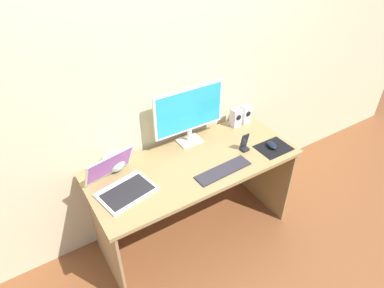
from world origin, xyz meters
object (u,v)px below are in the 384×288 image
(fishbowl, at_px, (114,161))
(phone_in_dock, at_px, (244,144))
(monitor, at_px, (189,112))
(speaker_near_monitor, at_px, (236,117))
(speaker_right, at_px, (245,114))
(mouse, at_px, (272,145))
(laptop, at_px, (121,183))
(keyboard_external, at_px, (223,170))

(fishbowl, height_order, phone_in_dock, fishbowl)
(monitor, xyz_separation_m, speaker_near_monitor, (0.44, -0.01, -0.18))
(monitor, height_order, speaker_right, monitor)
(speaker_near_monitor, bearing_deg, speaker_right, 0.00)
(speaker_near_monitor, distance_m, phone_in_dock, 0.34)
(monitor, relative_size, mouse, 5.75)
(speaker_right, height_order, speaker_near_monitor, speaker_right)
(laptop, bearing_deg, monitor, 18.17)
(phone_in_dock, bearing_deg, speaker_near_monitor, 63.46)
(keyboard_external, bearing_deg, speaker_right, 35.47)
(speaker_near_monitor, relative_size, phone_in_dock, 1.11)
(speaker_right, height_order, laptop, laptop)
(keyboard_external, xyz_separation_m, mouse, (0.47, 0.03, 0.02))
(fishbowl, relative_size, keyboard_external, 0.37)
(speaker_near_monitor, relative_size, laptop, 0.38)
(monitor, relative_size, laptop, 1.41)
(laptop, relative_size, phone_in_dock, 2.93)
(monitor, relative_size, phone_in_dock, 4.13)
(keyboard_external, bearing_deg, speaker_near_monitor, 41.58)
(fishbowl, bearing_deg, keyboard_external, -33.53)
(laptop, relative_size, keyboard_external, 0.96)
(speaker_right, xyz_separation_m, speaker_near_monitor, (-0.10, -0.00, -0.00))
(monitor, distance_m, mouse, 0.67)
(speaker_near_monitor, bearing_deg, fishbowl, -179.88)
(fishbowl, distance_m, keyboard_external, 0.75)
(speaker_right, bearing_deg, fishbowl, -179.89)
(monitor, distance_m, phone_in_dock, 0.47)
(speaker_right, distance_m, fishbowl, 1.16)
(speaker_right, xyz_separation_m, phone_in_dock, (-0.25, -0.30, -0.03))
(phone_in_dock, bearing_deg, fishbowl, 161.64)
(fishbowl, height_order, mouse, fishbowl)
(speaker_right, distance_m, phone_in_dock, 0.40)
(speaker_right, bearing_deg, keyboard_external, -141.93)
(laptop, distance_m, mouse, 1.15)
(mouse, bearing_deg, laptop, -178.95)
(monitor, xyz_separation_m, fishbowl, (-0.61, -0.01, -0.19))
(laptop, bearing_deg, phone_in_dock, -5.83)
(phone_in_dock, bearing_deg, keyboard_external, -157.59)
(speaker_right, relative_size, mouse, 1.56)
(speaker_near_monitor, distance_m, fishbowl, 1.06)
(monitor, height_order, mouse, monitor)
(monitor, distance_m, laptop, 0.72)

